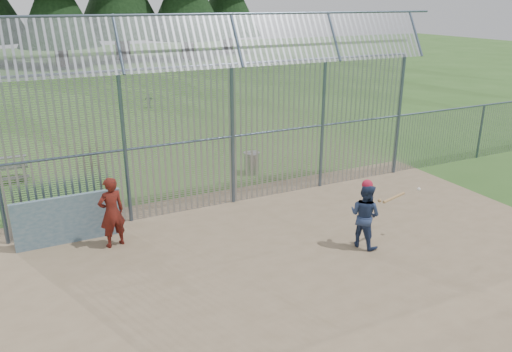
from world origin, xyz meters
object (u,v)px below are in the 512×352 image
dugout_wall (69,219)px  onlooker (112,212)px  batter (365,215)px  trash_can (252,163)px

dugout_wall → onlooker: onlooker is taller
batter → trash_can: 6.01m
dugout_wall → batter: (6.29, -3.30, 0.19)m
batter → trash_can: (-0.10, 5.99, -0.43)m
trash_can → onlooker: bearing=-147.5°
dugout_wall → onlooker: (0.92, -0.66, 0.27)m
batter → trash_can: size_ratio=1.93×
dugout_wall → trash_can: dugout_wall is taller
batter → dugout_wall: bearing=40.6°
dugout_wall → onlooker: 1.16m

